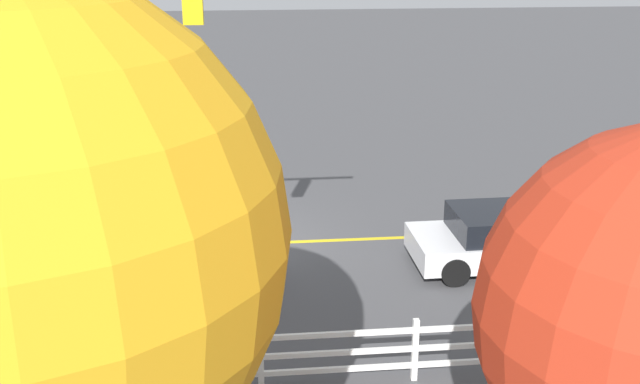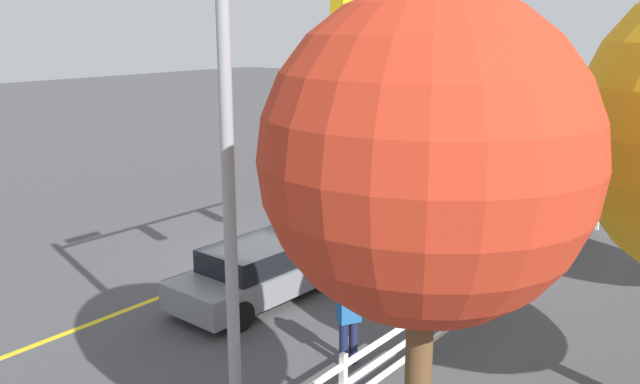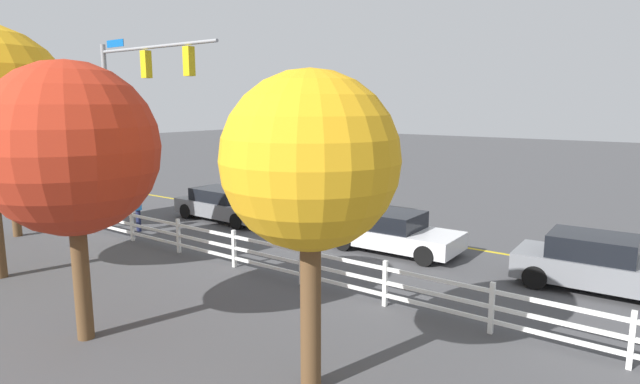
{
  "view_description": "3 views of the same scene",
  "coord_description": "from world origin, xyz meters",
  "px_view_note": "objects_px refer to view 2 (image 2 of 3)",
  "views": [
    {
      "loc": [
        -0.27,
        17.06,
        7.21
      ],
      "look_at": [
        -1.88,
        1.47,
        1.8
      ],
      "focal_mm": 42.01,
      "sensor_mm": 36.0,
      "label": 1
    },
    {
      "loc": [
        12.38,
        11.83,
        6.1
      ],
      "look_at": [
        -1.17,
        0.99,
        1.74
      ],
      "focal_mm": 37.52,
      "sensor_mm": 36.0,
      "label": 2
    },
    {
      "loc": [
        -14.05,
        16.9,
        4.9
      ],
      "look_at": [
        -2.25,
        0.8,
        1.49
      ],
      "focal_mm": 29.06,
      "sensor_mm": 36.0,
      "label": 3
    }
  ],
  "objects_px": {
    "tree_3": "(427,160)",
    "car_1": "(436,200)",
    "car_2": "(264,270)",
    "pedestrian": "(349,317)",
    "car_0": "(516,167)"
  },
  "relations": [
    {
      "from": "car_1",
      "to": "car_2",
      "type": "bearing_deg",
      "value": 179.46
    },
    {
      "from": "car_1",
      "to": "pedestrian",
      "type": "bearing_deg",
      "value": -161.08
    },
    {
      "from": "car_1",
      "to": "tree_3",
      "type": "distance_m",
      "value": 14.55
    },
    {
      "from": "tree_3",
      "to": "pedestrian",
      "type": "bearing_deg",
      "value": -133.38
    },
    {
      "from": "pedestrian",
      "to": "tree_3",
      "type": "distance_m",
      "value": 5.77
    },
    {
      "from": "car_0",
      "to": "tree_3",
      "type": "distance_m",
      "value": 19.97
    },
    {
      "from": "car_0",
      "to": "tree_3",
      "type": "xyz_separation_m",
      "value": [
        18.47,
        6.47,
        4.0
      ]
    },
    {
      "from": "pedestrian",
      "to": "car_1",
      "type": "bearing_deg",
      "value": 138.05
    },
    {
      "from": "tree_3",
      "to": "car_1",
      "type": "bearing_deg",
      "value": -152.01
    },
    {
      "from": "car_2",
      "to": "pedestrian",
      "type": "xyz_separation_m",
      "value": [
        1.28,
        3.32,
        0.26
      ]
    },
    {
      "from": "car_2",
      "to": "car_0",
      "type": "bearing_deg",
      "value": 1.58
    },
    {
      "from": "car_0",
      "to": "tree_3",
      "type": "bearing_deg",
      "value": -162.77
    },
    {
      "from": "car_1",
      "to": "pedestrian",
      "type": "xyz_separation_m",
      "value": [
        9.35,
        3.39,
        0.28
      ]
    },
    {
      "from": "car_1",
      "to": "tree_3",
      "type": "bearing_deg",
      "value": -153.03
    },
    {
      "from": "car_0",
      "to": "tree_3",
      "type": "relative_size",
      "value": 0.65
    }
  ]
}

